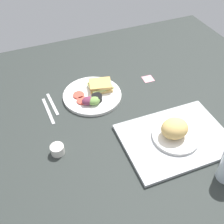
% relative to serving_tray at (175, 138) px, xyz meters
% --- Properties ---
extents(ground_plane, '(1.90, 1.50, 0.03)m').
position_rel_serving_tray_xyz_m(ground_plane, '(0.18, -0.25, -0.02)').
color(ground_plane, '#282D2B').
extents(serving_tray, '(0.45, 0.34, 0.02)m').
position_rel_serving_tray_xyz_m(serving_tray, '(0.00, 0.00, 0.00)').
color(serving_tray, '#9EA0A3').
rests_on(serving_tray, ground_plane).
extents(bread_plate_near, '(0.20, 0.20, 0.09)m').
position_rel_serving_tray_xyz_m(bread_plate_near, '(0.01, -0.00, 0.04)').
color(bread_plate_near, white).
rests_on(bread_plate_near, serving_tray).
extents(plate_with_salad, '(0.29, 0.29, 0.05)m').
position_rel_serving_tray_xyz_m(plate_with_salad, '(0.23, -0.40, 0.01)').
color(plate_with_salad, white).
rests_on(plate_with_salad, ground_plane).
extents(espresso_cup, '(0.06, 0.06, 0.04)m').
position_rel_serving_tray_xyz_m(espresso_cup, '(0.48, -0.12, 0.01)').
color(espresso_cup, silver).
rests_on(espresso_cup, ground_plane).
extents(fork, '(0.03, 0.17, 0.01)m').
position_rel_serving_tray_xyz_m(fork, '(0.44, -0.42, -0.01)').
color(fork, '#B7B7BC').
rests_on(fork, ground_plane).
extents(knife, '(0.02, 0.19, 0.01)m').
position_rel_serving_tray_xyz_m(knife, '(0.47, -0.38, -0.01)').
color(knife, '#B7B7BC').
rests_on(knife, ground_plane).
extents(sticky_note, '(0.06, 0.06, 0.00)m').
position_rel_serving_tray_xyz_m(sticky_note, '(-0.09, -0.43, -0.01)').
color(sticky_note, pink).
rests_on(sticky_note, ground_plane).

